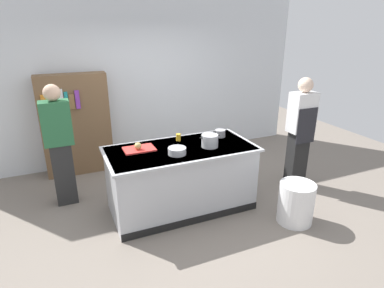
{
  "coord_description": "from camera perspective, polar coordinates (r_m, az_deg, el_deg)",
  "views": [
    {
      "loc": [
        -1.44,
        -3.69,
        2.45
      ],
      "look_at": [
        0.25,
        0.2,
        0.85
      ],
      "focal_mm": 30.06,
      "sensor_mm": 36.0,
      "label": 1
    }
  ],
  "objects": [
    {
      "name": "stock_pot",
      "position": [
        4.27,
        3.18,
        0.58
      ],
      "size": [
        0.29,
        0.22,
        0.17
      ],
      "color": "#B7BABF",
      "rests_on": "counter_island"
    },
    {
      "name": "trash_bin",
      "position": [
        4.43,
        17.95,
        -9.91
      ],
      "size": [
        0.45,
        0.45,
        0.55
      ],
      "primitive_type": "cylinder",
      "color": "white",
      "rests_on": "ground_plane"
    },
    {
      "name": "onion",
      "position": [
        4.19,
        -9.56,
        -0.34
      ],
      "size": [
        0.09,
        0.09,
        0.09
      ],
      "primitive_type": "sphere",
      "color": "tan",
      "rests_on": "cutting_board"
    },
    {
      "name": "sauce_pan",
      "position": [
        4.68,
        5.0,
        1.91
      ],
      "size": [
        0.22,
        0.15,
        0.1
      ],
      "color": "#99999E",
      "rests_on": "counter_island"
    },
    {
      "name": "mixing_bowl",
      "position": [
        4.04,
        -2.66,
        -1.25
      ],
      "size": [
        0.23,
        0.23,
        0.09
      ],
      "primitive_type": "cylinder",
      "color": "#B7BABF",
      "rests_on": "counter_island"
    },
    {
      "name": "back_wall",
      "position": [
        6.05,
        -9.57,
        11.32
      ],
      "size": [
        6.4,
        0.12,
        3.0
      ],
      "primitive_type": "cube",
      "color": "silver",
      "rests_on": "ground_plane"
    },
    {
      "name": "counter_island",
      "position": [
        4.43,
        -1.95,
        -5.96
      ],
      "size": [
        1.98,
        0.98,
        0.9
      ],
      "color": "#B7BABF",
      "rests_on": "ground_plane"
    },
    {
      "name": "person_guest",
      "position": [
        4.75,
        -22.45,
        0.11
      ],
      "size": [
        0.38,
        0.24,
        1.72
      ],
      "rotation": [
        0.0,
        0.0,
        -1.58
      ],
      "color": "#282828",
      "rests_on": "ground_plane"
    },
    {
      "name": "juice_cup",
      "position": [
        4.5,
        -2.43,
        1.19
      ],
      "size": [
        0.07,
        0.07,
        0.1
      ],
      "primitive_type": "cylinder",
      "color": "yellow",
      "rests_on": "counter_island"
    },
    {
      "name": "person_chef",
      "position": [
        5.18,
        18.64,
        2.27
      ],
      "size": [
        0.38,
        0.25,
        1.72
      ],
      "rotation": [
        0.0,
        0.0,
        1.54
      ],
      "color": "black",
      "rests_on": "ground_plane"
    },
    {
      "name": "ground_plane",
      "position": [
        4.66,
        -1.88,
        -11.08
      ],
      "size": [
        10.0,
        10.0,
        0.0
      ],
      "primitive_type": "plane",
      "color": "slate"
    },
    {
      "name": "bookshelf",
      "position": [
        5.73,
        -19.85,
        3.21
      ],
      "size": [
        1.1,
        0.31,
        1.7
      ],
      "color": "brown",
      "rests_on": "ground_plane"
    },
    {
      "name": "cutting_board",
      "position": [
        4.25,
        -9.35,
        -0.89
      ],
      "size": [
        0.4,
        0.28,
        0.02
      ],
      "primitive_type": "cube",
      "color": "red",
      "rests_on": "counter_island"
    }
  ]
}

